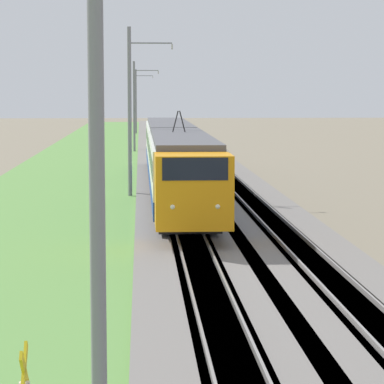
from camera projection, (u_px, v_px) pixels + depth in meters
name	position (u px, v px, depth m)	size (l,w,h in m)	color
ballast_main	(171.00, 183.00, 58.36)	(240.00, 4.40, 0.30)	slate
ballast_adjacent	(230.00, 183.00, 58.58)	(240.00, 4.40, 0.30)	slate
track_main	(171.00, 183.00, 58.36)	(240.00, 1.57, 0.45)	#4C4238
track_adjacent	(230.00, 183.00, 58.58)	(240.00, 1.57, 0.45)	#4C4238
grass_verge	(89.00, 185.00, 58.08)	(240.00, 13.08, 0.12)	#5B8E42
passenger_train	(174.00, 155.00, 52.49)	(39.88, 2.97, 5.06)	orange
catenary_mast_near	(101.00, 196.00, 12.44)	(0.22, 2.56, 8.88)	slate
catenary_mast_mid	(131.00, 110.00, 51.06)	(0.22, 2.56, 9.61)	slate
catenary_mast_far	(135.00, 106.00, 89.76)	(0.22, 2.56, 8.99)	slate
catenary_mast_distant	(136.00, 101.00, 128.42)	(0.22, 2.56, 9.15)	slate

